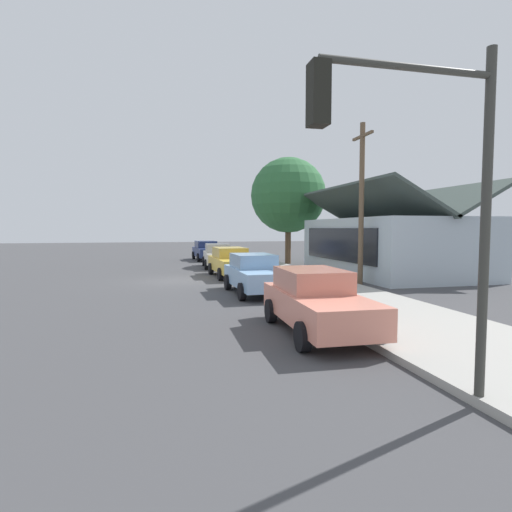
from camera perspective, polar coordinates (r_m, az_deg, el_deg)
name	(u,v)px	position (r m, az deg, el deg)	size (l,w,h in m)	color
ground_plane	(180,281)	(20.99, -10.59, -3.43)	(120.00, 120.00, 0.00)	#424244
sidewalk_curb	(286,276)	(21.97, 4.17, -2.84)	(60.00, 4.20, 0.16)	#A3A099
car_navy	(206,250)	(34.38, -6.96, 0.80)	(4.68, 2.20, 1.59)	navy
car_ivory	(218,255)	(27.84, -5.37, 0.09)	(4.63, 2.15, 1.59)	silver
car_mustard	(231,262)	(22.38, -3.50, -0.82)	(4.83, 2.17, 1.59)	gold
car_skyblue	(255,274)	(16.56, -0.13, -2.47)	(4.47, 2.08, 1.59)	#8CB7E0
car_coral	(316,301)	(10.51, 8.41, -6.20)	(4.55, 2.02, 1.59)	#EA8C75
storefront_building	(388,244)	(24.90, 18.04, 1.63)	(11.45, 6.69, 5.04)	#ADBCC6
shade_tree	(288,195)	(30.82, 4.54, 8.45)	(5.59, 5.59, 7.92)	brown
traffic_light_main	(422,167)	(6.17, 22.24, 11.47)	(0.37, 2.79, 5.20)	#383833
utility_pole_wooden	(361,201)	(19.73, 14.54, 7.48)	(1.80, 0.24, 7.50)	brown
fire_hydrant_red	(330,297)	(13.08, 10.28, -5.64)	(0.22, 0.22, 0.71)	red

